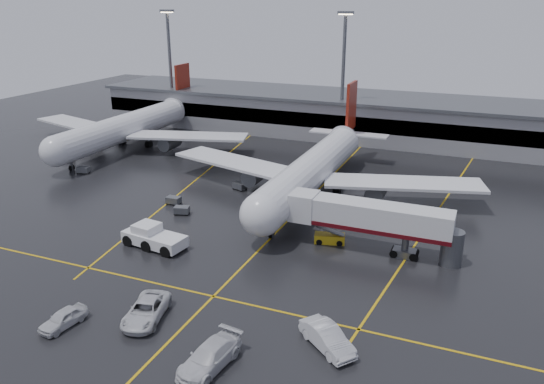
% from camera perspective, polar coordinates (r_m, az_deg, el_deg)
% --- Properties ---
extents(ground, '(220.00, 220.00, 0.00)m').
position_cam_1_polar(ground, '(71.97, 2.08, -2.70)').
color(ground, black).
rests_on(ground, ground).
extents(apron_line_centre, '(0.25, 90.00, 0.02)m').
position_cam_1_polar(apron_line_centre, '(71.96, 2.08, -2.69)').
color(apron_line_centre, gold).
rests_on(apron_line_centre, ground).
extents(apron_line_stop, '(60.00, 0.25, 0.02)m').
position_cam_1_polar(apron_line_stop, '(54.05, -6.28, -11.02)').
color(apron_line_stop, gold).
rests_on(apron_line_stop, ground).
extents(apron_line_left, '(9.99, 69.35, 0.02)m').
position_cam_1_polar(apron_line_left, '(88.56, -7.82, 1.55)').
color(apron_line_left, gold).
rests_on(apron_line_left, ground).
extents(apron_line_right, '(7.57, 69.64, 0.02)m').
position_cam_1_polar(apron_line_right, '(77.60, 17.30, -1.90)').
color(apron_line_right, gold).
rests_on(apron_line_right, ground).
extents(terminal, '(122.00, 19.00, 8.60)m').
position_cam_1_polar(terminal, '(115.01, 10.60, 7.90)').
color(terminal, gray).
rests_on(terminal, ground).
extents(light_mast_left, '(3.00, 1.20, 25.45)m').
position_cam_1_polar(light_mast_left, '(125.20, -10.84, 13.57)').
color(light_mast_left, '#595B60').
rests_on(light_mast_left, ground).
extents(light_mast_mid, '(3.00, 1.20, 25.45)m').
position_cam_1_polar(light_mast_mid, '(108.80, 7.62, 12.82)').
color(light_mast_mid, '#595B60').
rests_on(light_mast_mid, ground).
extents(main_airliner, '(48.80, 45.60, 14.10)m').
position_cam_1_polar(main_airliner, '(79.16, 4.59, 2.63)').
color(main_airliner, silver).
rests_on(main_airliner, ground).
extents(second_airliner, '(48.80, 45.60, 14.10)m').
position_cam_1_polar(second_airliner, '(108.77, -14.96, 6.82)').
color(second_airliner, silver).
rests_on(second_airliner, ground).
extents(jet_bridge, '(19.90, 3.40, 6.05)m').
position_cam_1_polar(jet_bridge, '(62.13, 10.48, -2.90)').
color(jet_bridge, silver).
rests_on(jet_bridge, ground).
extents(pushback_tractor, '(8.14, 4.25, 2.79)m').
position_cam_1_polar(pushback_tractor, '(64.84, -12.58, -4.78)').
color(pushback_tractor, white).
rests_on(pushback_tractor, ground).
extents(belt_loader, '(3.88, 2.44, 2.29)m').
position_cam_1_polar(belt_loader, '(64.79, 6.17, -4.94)').
color(belt_loader, gold).
rests_on(belt_loader, ground).
extents(service_van_a, '(4.43, 6.99, 1.80)m').
position_cam_1_polar(service_van_a, '(51.24, -13.30, -12.21)').
color(service_van_a, silver).
rests_on(service_van_a, ground).
extents(service_van_b, '(3.52, 6.86, 1.90)m').
position_cam_1_polar(service_van_b, '(44.61, -6.69, -17.09)').
color(service_van_b, silver).
rests_on(service_van_b, ground).
extents(service_van_c, '(5.91, 5.27, 1.95)m').
position_cam_1_polar(service_van_c, '(46.58, 5.92, -15.22)').
color(service_van_c, silver).
rests_on(service_van_c, ground).
extents(service_van_d, '(2.47, 4.80, 1.56)m').
position_cam_1_polar(service_van_d, '(52.51, -21.41, -12.46)').
color(service_van_d, silver).
rests_on(service_van_d, ground).
extents(baggage_cart_a, '(2.28, 1.81, 1.12)m').
position_cam_1_polar(baggage_cart_a, '(73.69, -9.61, -1.90)').
color(baggage_cart_a, '#595B60').
rests_on(baggage_cart_a, ground).
extents(baggage_cart_b, '(2.01, 1.31, 1.12)m').
position_cam_1_polar(baggage_cart_b, '(77.48, -10.47, -0.85)').
color(baggage_cart_b, '#595B60').
rests_on(baggage_cart_b, ground).
extents(baggage_cart_c, '(2.31, 1.86, 1.12)m').
position_cam_1_polar(baggage_cart_c, '(82.11, -3.47, 0.67)').
color(baggage_cart_c, '#595B60').
rests_on(baggage_cart_c, ground).
extents(baggage_cart_d, '(2.02, 1.32, 1.12)m').
position_cam_1_polar(baggage_cart_d, '(103.94, -20.95, 3.53)').
color(baggage_cart_d, '#595B60').
rests_on(baggage_cart_d, ground).
extents(baggage_cart_e, '(2.26, 1.75, 1.12)m').
position_cam_1_polar(baggage_cart_e, '(95.21, -19.52, 2.27)').
color(baggage_cart_e, '#595B60').
rests_on(baggage_cart_e, ground).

